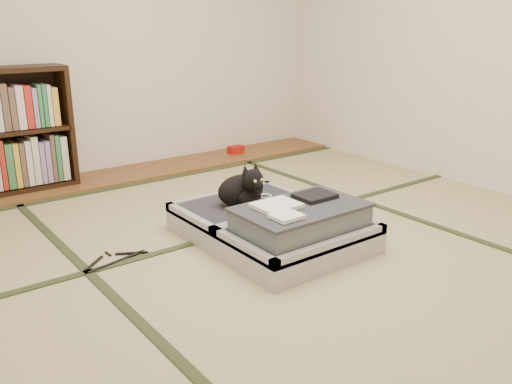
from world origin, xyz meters
TOP-DOWN VIEW (x-y plane):
  - floor at (0.00, 0.00)m, footprint 4.50×4.50m
  - wood_strip at (0.00, 2.00)m, footprint 4.00×0.50m
  - red_item at (1.07, 2.03)m, footprint 0.15×0.09m
  - tatami_borders at (0.00, 0.49)m, footprint 4.00×4.50m
  - suitcase at (0.02, 0.12)m, footprint 0.80×1.07m
  - cat at (0.00, 0.41)m, footprint 0.36×0.36m
  - cable_coil at (0.18, 0.44)m, footprint 0.11×0.11m
  - hanger at (-0.83, 0.45)m, footprint 0.37×0.21m

SIDE VIEW (x-z plane):
  - floor at x=0.00m, z-range 0.00..0.00m
  - tatami_borders at x=0.00m, z-range 0.00..0.01m
  - hanger at x=-0.83m, z-range 0.00..0.01m
  - wood_strip at x=0.00m, z-range 0.00..0.02m
  - red_item at x=1.07m, z-range 0.02..0.09m
  - suitcase at x=0.02m, z-range -0.05..0.27m
  - cable_coil at x=0.18m, z-range 0.15..0.18m
  - cat at x=0.00m, z-range 0.12..0.40m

